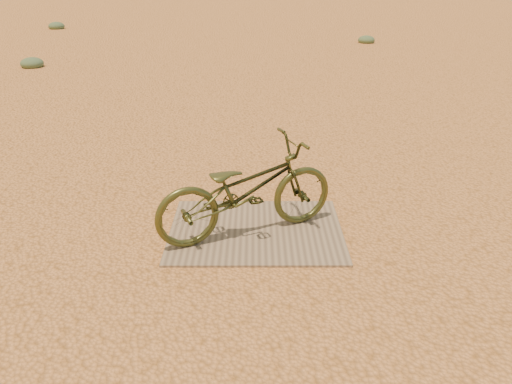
{
  "coord_description": "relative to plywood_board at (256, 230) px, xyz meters",
  "views": [
    {
      "loc": [
        -0.21,
        -3.97,
        2.38
      ],
      "look_at": [
        -0.2,
        0.22,
        0.42
      ],
      "focal_mm": 35.0,
      "sensor_mm": 36.0,
      "label": 1
    }
  ],
  "objects": [
    {
      "name": "kale_b",
      "position": [
        3.5,
        12.04,
        -0.01
      ],
      "size": [
        0.52,
        0.52,
        0.29
      ],
      "primitive_type": "ellipsoid",
      "color": "#4D6546",
      "rests_on": "ground"
    },
    {
      "name": "bicycle",
      "position": [
        -0.09,
        -0.06,
        0.46
      ],
      "size": [
        1.82,
        1.24,
        0.91
      ],
      "primitive_type": "imported",
      "rotation": [
        0.0,
        0.0,
        1.98
      ],
      "color": "#3F441D",
      "rests_on": "plywood_board"
    },
    {
      "name": "plywood_board",
      "position": [
        0.0,
        0.0,
        0.0
      ],
      "size": [
        1.65,
        1.25,
        0.02
      ],
      "primitive_type": "cube",
      "color": "#877357",
      "rests_on": "ground"
    },
    {
      "name": "kale_a",
      "position": [
        -5.45,
        8.14,
        -0.01
      ],
      "size": [
        0.54,
        0.54,
        0.3
      ],
      "primitive_type": "ellipsoid",
      "color": "#4D6546",
      "rests_on": "ground"
    },
    {
      "name": "ground",
      "position": [
        0.2,
        -0.22,
        -0.01
      ],
      "size": [
        120.0,
        120.0,
        0.0
      ],
      "primitive_type": "plane",
      "color": "#E09250",
      "rests_on": "ground"
    },
    {
      "name": "kale_c",
      "position": [
        -7.54,
        15.57,
        -0.01
      ],
      "size": [
        0.59,
        0.59,
        0.33
      ],
      "primitive_type": "ellipsoid",
      "color": "#4D6546",
      "rests_on": "ground"
    }
  ]
}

